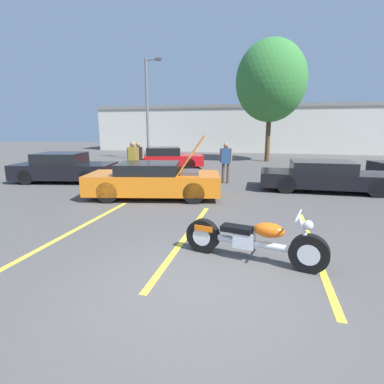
{
  "coord_description": "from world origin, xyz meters",
  "views": [
    {
      "loc": [
        0.91,
        -3.86,
        2.32
      ],
      "look_at": [
        -0.76,
        2.98,
        0.8
      ],
      "focal_mm": 28.0,
      "sensor_mm": 36.0,
      "label": 1
    }
  ],
  "objects_px": {
    "parked_car_mid_left_row": "(165,158)",
    "spectator_by_show_car": "(133,158)",
    "spectator_near_motorcycle": "(226,159)",
    "light_pole": "(148,105)",
    "parked_car_left_row": "(64,168)",
    "motorcycle": "(252,240)",
    "parked_car_mid_right_row": "(325,176)",
    "tree_background": "(271,81)",
    "spectator_midground": "(139,156)",
    "show_car_hood_open": "(155,180)"
  },
  "relations": [
    {
      "from": "parked_car_left_row",
      "to": "spectator_near_motorcycle",
      "type": "height_order",
      "value": "spectator_near_motorcycle"
    },
    {
      "from": "light_pole",
      "to": "parked_car_mid_left_row",
      "type": "relative_size",
      "value": 1.52
    },
    {
      "from": "motorcycle",
      "to": "parked_car_mid_right_row",
      "type": "distance_m",
      "value": 7.2
    },
    {
      "from": "parked_car_mid_left_row",
      "to": "spectator_near_motorcycle",
      "type": "distance_m",
      "value": 5.69
    },
    {
      "from": "motorcycle",
      "to": "spectator_midground",
      "type": "xyz_separation_m",
      "value": [
        -5.83,
        8.48,
        0.57
      ]
    },
    {
      "from": "spectator_midground",
      "to": "parked_car_mid_right_row",
      "type": "bearing_deg",
      "value": -11.6
    },
    {
      "from": "parked_car_left_row",
      "to": "motorcycle",
      "type": "bearing_deg",
      "value": -47.74
    },
    {
      "from": "tree_background",
      "to": "show_car_hood_open",
      "type": "relative_size",
      "value": 1.73
    },
    {
      "from": "parked_car_mid_right_row",
      "to": "spectator_by_show_car",
      "type": "height_order",
      "value": "spectator_by_show_car"
    },
    {
      "from": "parked_car_mid_left_row",
      "to": "spectator_midground",
      "type": "distance_m",
      "value": 3.04
    },
    {
      "from": "motorcycle",
      "to": "spectator_by_show_car",
      "type": "bearing_deg",
      "value": 140.7
    },
    {
      "from": "spectator_by_show_car",
      "to": "tree_background",
      "type": "bearing_deg",
      "value": 61.06
    },
    {
      "from": "light_pole",
      "to": "parked_car_left_row",
      "type": "xyz_separation_m",
      "value": [
        -0.42,
        -8.95,
        -3.25
      ]
    },
    {
      "from": "light_pole",
      "to": "parked_car_mid_left_row",
      "type": "bearing_deg",
      "value": -56.5
    },
    {
      "from": "spectator_midground",
      "to": "motorcycle",
      "type": "bearing_deg",
      "value": -55.48
    },
    {
      "from": "tree_background",
      "to": "parked_car_left_row",
      "type": "bearing_deg",
      "value": -129.78
    },
    {
      "from": "spectator_near_motorcycle",
      "to": "spectator_midground",
      "type": "height_order",
      "value": "spectator_near_motorcycle"
    },
    {
      "from": "spectator_near_motorcycle",
      "to": "spectator_by_show_car",
      "type": "height_order",
      "value": "spectator_by_show_car"
    },
    {
      "from": "motorcycle",
      "to": "spectator_midground",
      "type": "height_order",
      "value": "spectator_midground"
    },
    {
      "from": "parked_car_mid_left_row",
      "to": "spectator_by_show_car",
      "type": "distance_m",
      "value": 4.92
    },
    {
      "from": "show_car_hood_open",
      "to": "spectator_near_motorcycle",
      "type": "bearing_deg",
      "value": 47.08
    },
    {
      "from": "spectator_near_motorcycle",
      "to": "spectator_by_show_car",
      "type": "bearing_deg",
      "value": -166.66
    },
    {
      "from": "parked_car_left_row",
      "to": "tree_background",
      "type": "bearing_deg",
      "value": 39.18
    },
    {
      "from": "spectator_near_motorcycle",
      "to": "spectator_by_show_car",
      "type": "distance_m",
      "value": 3.9
    },
    {
      "from": "tree_background",
      "to": "spectator_midground",
      "type": "bearing_deg",
      "value": -127.08
    },
    {
      "from": "parked_car_left_row",
      "to": "spectator_near_motorcycle",
      "type": "bearing_deg",
      "value": -0.63
    },
    {
      "from": "parked_car_mid_right_row",
      "to": "parked_car_left_row",
      "type": "distance_m",
      "value": 10.71
    },
    {
      "from": "motorcycle",
      "to": "show_car_hood_open",
      "type": "xyz_separation_m",
      "value": [
        -3.41,
        4.24,
        0.21
      ]
    },
    {
      "from": "show_car_hood_open",
      "to": "parked_car_left_row",
      "type": "xyz_separation_m",
      "value": [
        -4.93,
        1.98,
        -0.01
      ]
    },
    {
      "from": "tree_background",
      "to": "spectator_midground",
      "type": "relative_size",
      "value": 4.95
    },
    {
      "from": "light_pole",
      "to": "spectator_midground",
      "type": "distance_m",
      "value": 7.57
    },
    {
      "from": "parked_car_mid_right_row",
      "to": "tree_background",
      "type": "bearing_deg",
      "value": 101.29
    },
    {
      "from": "motorcycle",
      "to": "parked_car_mid_right_row",
      "type": "height_order",
      "value": "parked_car_mid_right_row"
    },
    {
      "from": "parked_car_left_row",
      "to": "spectator_midground",
      "type": "xyz_separation_m",
      "value": [
        2.51,
        2.27,
        0.36
      ]
    },
    {
      "from": "motorcycle",
      "to": "spectator_near_motorcycle",
      "type": "distance_m",
      "value": 7.64
    },
    {
      "from": "tree_background",
      "to": "show_car_hood_open",
      "type": "height_order",
      "value": "tree_background"
    },
    {
      "from": "light_pole",
      "to": "parked_car_left_row",
      "type": "relative_size",
      "value": 1.56
    },
    {
      "from": "tree_background",
      "to": "parked_car_mid_right_row",
      "type": "xyz_separation_m",
      "value": [
        2.08,
        -9.76,
        -4.79
      ]
    },
    {
      "from": "parked_car_mid_left_row",
      "to": "parked_car_left_row",
      "type": "xyz_separation_m",
      "value": [
        -2.86,
        -5.26,
        0.02
      ]
    },
    {
      "from": "spectator_by_show_car",
      "to": "spectator_near_motorcycle",
      "type": "bearing_deg",
      "value": 13.34
    },
    {
      "from": "parked_car_left_row",
      "to": "spectator_by_show_car",
      "type": "relative_size",
      "value": 2.54
    },
    {
      "from": "parked_car_left_row",
      "to": "spectator_near_motorcycle",
      "type": "distance_m",
      "value": 7.02
    },
    {
      "from": "spectator_near_motorcycle",
      "to": "parked_car_mid_left_row",
      "type": "bearing_deg",
      "value": 135.25
    },
    {
      "from": "tree_background",
      "to": "parked_car_mid_right_row",
      "type": "relative_size",
      "value": 1.68
    },
    {
      "from": "parked_car_mid_left_row",
      "to": "spectator_by_show_car",
      "type": "height_order",
      "value": "spectator_by_show_car"
    },
    {
      "from": "spectator_by_show_car",
      "to": "motorcycle",
      "type": "bearing_deg",
      "value": -51.45
    },
    {
      "from": "show_car_hood_open",
      "to": "spectator_near_motorcycle",
      "type": "height_order",
      "value": "show_car_hood_open"
    },
    {
      "from": "spectator_by_show_car",
      "to": "light_pole",
      "type": "bearing_deg",
      "value": 107.29
    },
    {
      "from": "parked_car_left_row",
      "to": "spectator_midground",
      "type": "distance_m",
      "value": 3.4
    },
    {
      "from": "parked_car_mid_left_row",
      "to": "parked_car_mid_right_row",
      "type": "distance_m",
      "value": 9.12
    }
  ]
}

